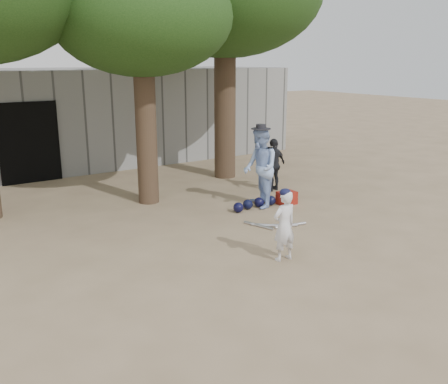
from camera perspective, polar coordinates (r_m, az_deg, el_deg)
ground at (r=8.30m, az=0.43°, el=-8.44°), size 70.00×70.00×0.00m
boy_player at (r=8.39m, az=6.89°, el=-3.86°), size 0.44×0.29×1.21m
spectator_blue at (r=11.30m, az=4.16°, el=2.76°), size 0.96×1.08×1.83m
spectator_dark at (r=12.87m, az=5.73°, el=3.12°), size 0.84×0.47×1.35m
red_bag at (r=11.77m, az=7.18°, el=-0.67°), size 0.43×0.33×0.30m
back_building at (r=17.26m, az=-19.56°, el=8.11°), size 16.00×5.24×3.00m
helmet_row at (r=11.37m, az=3.47°, el=-1.33°), size 1.19×0.31×0.23m
bat_pile at (r=10.20m, az=5.78°, el=-3.81°), size 1.03×0.81×0.06m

